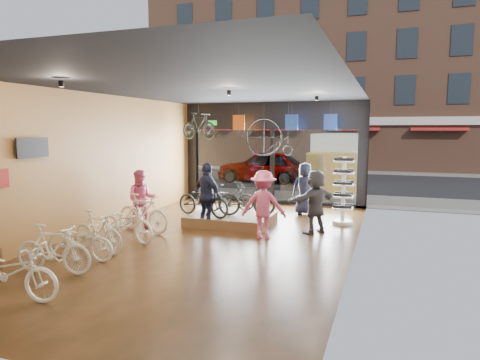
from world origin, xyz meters
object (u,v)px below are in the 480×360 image
at_px(floor_bike_3, 98,232).
at_px(penny_farthing, 271,138).
at_px(box_truck, 338,161).
at_px(floor_bike_4, 127,223).
at_px(street_car, 264,166).
at_px(customer_5, 315,202).
at_px(customer_3, 264,205).
at_px(floor_bike_0, 9,272).
at_px(sunglasses_rack, 343,191).
at_px(display_platform, 231,219).
at_px(display_bike_left, 203,200).
at_px(floor_bike_1, 53,249).
at_px(display_bike_mid, 247,199).
at_px(floor_bike_5, 143,213).
at_px(customer_4, 305,189).
at_px(hung_bike, 199,126).
at_px(customer_2, 207,196).
at_px(display_bike_right, 229,198).
at_px(customer_1, 142,200).
at_px(floor_bike_2, 80,241).

relative_size(floor_bike_3, penny_farthing, 1.02).
distance_m(box_truck, floor_bike_4, 12.38).
height_order(street_car, customer_5, customer_5).
bearing_deg(customer_3, floor_bike_0, 54.93).
distance_m(sunglasses_rack, penny_farthing, 3.20).
height_order(display_platform, display_bike_left, display_bike_left).
relative_size(floor_bike_1, display_bike_mid, 0.98).
relative_size(box_truck, penny_farthing, 4.14).
distance_m(floor_bike_5, customer_3, 3.37).
bearing_deg(customer_4, penny_farthing, -21.10).
bearing_deg(floor_bike_5, floor_bike_3, -166.22).
relative_size(floor_bike_4, display_bike_left, 1.01).
bearing_deg(customer_4, customer_5, 96.05).
bearing_deg(sunglasses_rack, floor_bike_4, -134.75).
relative_size(floor_bike_3, hung_bike, 1.02).
bearing_deg(customer_2, street_car, -54.33).
xyz_separation_m(display_bike_right, customer_3, (1.59, -1.74, 0.18)).
relative_size(floor_bike_5, hung_bike, 1.11).
height_order(street_car, hung_bike, hung_bike).
height_order(display_bike_left, customer_4, customer_4).
height_order(street_car, display_platform, street_car).
height_order(floor_bike_3, customer_4, customer_4).
bearing_deg(display_bike_right, floor_bike_1, 139.24).
bearing_deg(floor_bike_4, display_bike_mid, -27.28).
bearing_deg(floor_bike_0, display_bike_mid, -24.88).
distance_m(display_platform, hung_bike, 4.13).
relative_size(floor_bike_1, customer_1, 0.98).
xyz_separation_m(floor_bike_1, floor_bike_2, (-0.10, 0.89, -0.06)).
bearing_deg(customer_2, customer_1, 47.56).
xyz_separation_m(customer_4, sunglasses_rack, (1.33, -1.01, 0.14)).
bearing_deg(floor_bike_5, customer_1, 47.03).
height_order(display_platform, customer_1, customer_1).
xyz_separation_m(floor_bike_0, floor_bike_1, (-0.27, 1.27, 0.02)).
bearing_deg(floor_bike_5, customer_3, -72.16).
height_order(floor_bike_5, display_platform, floor_bike_5).
bearing_deg(display_platform, floor_bike_3, -116.70).
xyz_separation_m(customer_4, penny_farthing, (-1.22, 0.22, 1.64)).
height_order(customer_2, customer_5, customer_2).
bearing_deg(customer_2, penny_farthing, -80.02).
bearing_deg(customer_1, floor_bike_4, -102.31).
xyz_separation_m(customer_3, hung_bike, (-3.42, 3.55, 2.04)).
bearing_deg(customer_4, display_bike_mid, 48.85).
xyz_separation_m(street_car, display_bike_mid, (2.37, -10.11, -0.03)).
bearing_deg(floor_bike_4, floor_bike_5, 22.74).
height_order(box_truck, display_platform, box_truck).
bearing_deg(sunglasses_rack, display_bike_left, -148.75).
height_order(floor_bike_5, display_bike_right, display_bike_right).
relative_size(customer_1, penny_farthing, 1.06).
height_order(floor_bike_5, customer_4, customer_4).
xyz_separation_m(floor_bike_0, display_bike_mid, (2.00, 6.45, 0.33)).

